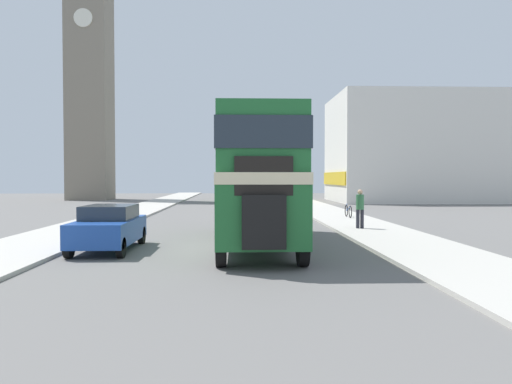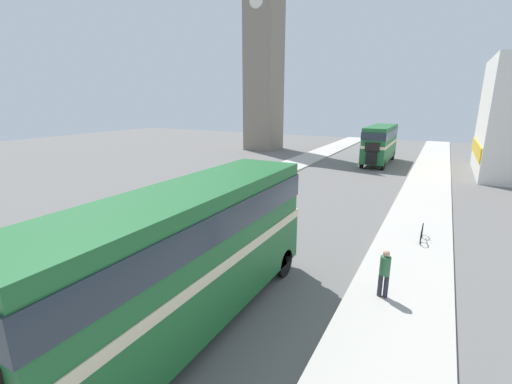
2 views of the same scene
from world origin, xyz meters
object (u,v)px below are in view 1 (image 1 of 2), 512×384
at_px(bicycle_on_pavement, 348,211).
at_px(pedestrian_walking, 360,206).
at_px(double_decker_bus, 256,172).
at_px(bus_distant, 245,177).
at_px(church_tower, 89,42).
at_px(car_parked_near, 109,227).

bearing_deg(bicycle_on_pavement, pedestrian_walking, -97.88).
relative_size(double_decker_bus, bicycle_on_pavement, 6.28).
xyz_separation_m(pedestrian_walking, bicycle_on_pavement, (0.88, 6.33, -0.65)).
relative_size(bus_distant, bicycle_on_pavement, 5.25).
xyz_separation_m(bus_distant, church_tower, (-16.89, 4.43, 14.79)).
relative_size(bus_distant, pedestrian_walking, 5.17).
distance_m(double_decker_bus, pedestrian_walking, 6.88).
relative_size(double_decker_bus, pedestrian_walking, 6.18).
bearing_deg(double_decker_bus, car_parked_near, -166.43).
relative_size(car_parked_near, pedestrian_walking, 2.33).
bearing_deg(church_tower, car_parked_near, -72.96).
bearing_deg(pedestrian_walking, bus_distant, 99.78).
xyz_separation_m(bicycle_on_pavement, church_tower, (-22.66, 26.50, 16.81)).
xyz_separation_m(car_parked_near, pedestrian_walking, (9.97, 5.72, 0.35)).
distance_m(pedestrian_walking, bicycle_on_pavement, 6.42).
bearing_deg(pedestrian_walking, car_parked_near, -150.16).
xyz_separation_m(double_decker_bus, bus_distant, (0.06, 32.91, -0.17)).
height_order(car_parked_near, pedestrian_walking, pedestrian_walking).
height_order(bus_distant, pedestrian_walking, bus_distant).
height_order(double_decker_bus, car_parked_near, double_decker_bus).
bearing_deg(bicycle_on_pavement, car_parked_near, -131.99).
distance_m(car_parked_near, bicycle_on_pavement, 16.22).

